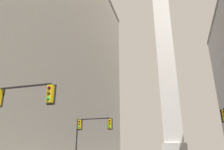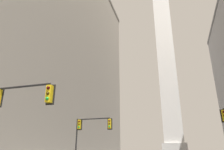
{
  "view_description": "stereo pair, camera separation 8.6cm",
  "coord_description": "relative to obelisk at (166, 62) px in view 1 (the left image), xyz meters",
  "views": [
    {
      "loc": [
        1.23,
        -2.08,
        1.82
      ],
      "look_at": [
        -11.14,
        40.54,
        18.56
      ],
      "focal_mm": 35.0,
      "sensor_mm": 36.0,
      "label": 1
    },
    {
      "loc": [
        1.31,
        -2.05,
        1.82
      ],
      "look_at": [
        -11.14,
        40.54,
        18.56
      ],
      "focal_mm": 35.0,
      "sensor_mm": 36.0,
      "label": 2
    }
  ],
  "objects": [
    {
      "name": "traffic_light_near_left",
      "position": [
        -8.91,
        -66.38,
        -30.59
      ],
      "size": [
        4.73,
        0.51,
        6.29
      ],
      "color": "black",
      "rests_on": "ground_plane"
    },
    {
      "name": "traffic_light_mid_left",
      "position": [
        -8.94,
        -53.08,
        -30.61
      ],
      "size": [
        4.62,
        0.53,
        6.26
      ],
      "color": "black",
      "rests_on": "ground_plane"
    },
    {
      "name": "building_left",
      "position": [
        -27.15,
        -45.65,
        -13.46
      ],
      "size": [
        27.68,
        52.63,
        43.8
      ],
      "color": "gray",
      "rests_on": "ground_plane"
    },
    {
      "name": "obelisk",
      "position": [
        0.0,
        0.0,
        0.0
      ],
      "size": [
        7.79,
        7.79,
        73.71
      ],
      "color": "silver",
      "rests_on": "ground_plane"
    }
  ]
}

